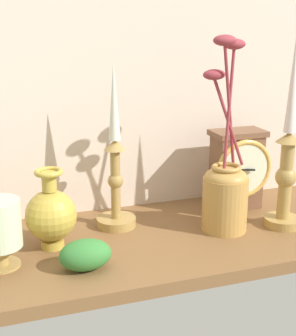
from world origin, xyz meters
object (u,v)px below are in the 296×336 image
object	(u,v)px
candlestick_tall_center	(287,160)
brass_vase_bulbous	(51,214)
candlestick_tall_left	(115,173)
mantel_clock	(238,169)
brass_vase_jar	(225,188)

from	to	relation	value
candlestick_tall_center	brass_vase_bulbous	size ratio (longest dim) A/B	2.64
candlestick_tall_left	mantel_clock	bearing A→B (deg)	2.66
candlestick_tall_center	brass_vase_bulbous	world-z (taller)	candlestick_tall_center
mantel_clock	brass_vase_jar	xyz separation A→B (cm)	(-8.30, -10.17, -0.17)
brass_vase_bulbous	brass_vase_jar	bearing A→B (deg)	-4.98
mantel_clock	candlestick_tall_center	size ratio (longest dim) A/B	0.44
mantel_clock	candlestick_tall_left	xyz separation A→B (cm)	(-28.13, -1.31, 2.36)
candlestick_tall_left	brass_vase_bulbous	distance (cm)	15.87
candlestick_tall_left	brass_vase_jar	size ratio (longest dim) A/B	0.88
candlestick_tall_left	brass_vase_bulbous	world-z (taller)	candlestick_tall_left
candlestick_tall_left	brass_vase_jar	distance (cm)	21.86
candlestick_tall_center	brass_vase_jar	size ratio (longest dim) A/B	1.04
mantel_clock	candlestick_tall_center	bearing A→B (deg)	-72.45
mantel_clock	candlestick_tall_left	world-z (taller)	candlestick_tall_left
brass_vase_bulbous	candlestick_tall_left	bearing A→B (deg)	23.09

